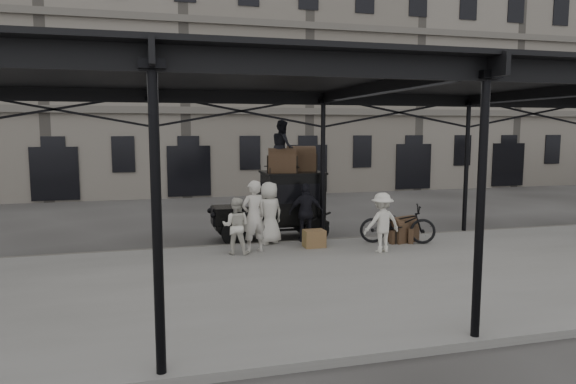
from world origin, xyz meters
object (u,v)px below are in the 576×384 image
(porter_left, at_px, (254,216))
(taxi, at_px, (283,202))
(steamer_trunk_platform, at_px, (403,231))
(steamer_trunk_roof_near, at_px, (282,162))
(porter_official, at_px, (306,212))
(bicycle, at_px, (398,224))

(porter_left, bearing_deg, taxi, -138.75)
(taxi, xyz_separation_m, steamer_trunk_platform, (3.25, -1.95, -0.73))
(taxi, height_order, steamer_trunk_platform, taxi)
(steamer_trunk_roof_near, bearing_deg, porter_official, -48.36)
(porter_left, relative_size, steamer_trunk_platform, 2.28)
(porter_official, bearing_deg, porter_left, 37.23)
(steamer_trunk_roof_near, xyz_separation_m, steamer_trunk_platform, (3.34, -1.70, -2.03))
(porter_official, distance_m, bicycle, 2.74)
(bicycle, relative_size, steamer_trunk_roof_near, 2.57)
(taxi, bearing_deg, porter_official, -70.19)
(bicycle, bearing_deg, porter_official, 90.53)
(porter_left, distance_m, porter_official, 2.03)
(porter_official, distance_m, steamer_trunk_platform, 2.98)
(porter_official, xyz_separation_m, steamer_trunk_platform, (2.83, -0.77, -0.56))
(porter_left, xyz_separation_m, bicycle, (4.35, -0.01, -0.41))
(taxi, height_order, steamer_trunk_roof_near, steamer_trunk_roof_near)
(taxi, xyz_separation_m, steamer_trunk_roof_near, (-0.08, -0.25, 1.29))
(taxi, bearing_deg, porter_left, -122.96)
(taxi, xyz_separation_m, bicycle, (2.98, -2.12, -0.47))
(taxi, height_order, porter_left, taxi)
(porter_left, xyz_separation_m, steamer_trunk_roof_near, (1.29, 1.87, 1.35))
(steamer_trunk_platform, bearing_deg, bicycle, -166.56)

